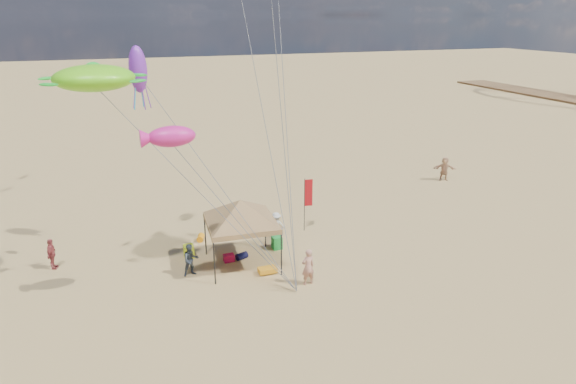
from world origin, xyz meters
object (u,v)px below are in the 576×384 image
Objects in this scene: chair_green at (277,243)px; person_far_a at (52,254)px; cooler_red at (229,258)px; feather_flag at (307,196)px; person_far_c at (444,169)px; cooler_blue at (277,231)px; person_near_a at (308,267)px; canopy_tent at (240,202)px; beach_cart at (267,270)px; person_near_b at (191,260)px; person_near_c at (276,225)px; chair_yellow at (189,251)px.

chair_green is 11.42m from person_far_a.
person_far_a is (-8.45, 2.30, 0.61)m from cooler_red.
person_far_c is (13.50, 5.14, -1.23)m from feather_flag.
cooler_blue is 5.93m from person_near_a.
canopy_tent reaches higher than beach_cart.
canopy_tent reaches higher than person_far_c.
person_near_a is at bearing -112.03° from feather_flag.
person_near_b is 1.07× the size of person_near_c.
person_near_b is 7.10m from person_far_a.
canopy_tent is at bearing -93.32° from person_far_a.
person_near_b is (-2.63, -0.24, -2.55)m from canopy_tent.
person_far_a is (-11.39, 5.86, -0.10)m from person_near_a.
chair_green is at bearing 7.54° from person_near_b.
beach_cart is at bearing -56.35° from person_near_a.
canopy_tent is 3.58m from beach_cart.
cooler_red is at bearing 127.20° from beach_cart.
chair_yellow is at bearing 76.31° from person_near_b.
person_near_c is at bearing -101.79° from person_near_a.
cooler_red and cooler_blue have the same top height.
chair_yellow reaches higher than beach_cart.
person_near_a is 12.81m from person_far_a.
cooler_blue is 5.42m from chair_yellow.
person_far_a is (-11.89, -0.01, 0.61)m from cooler_blue.
person_far_a is (-9.02, 2.84, -2.57)m from canopy_tent.
person_near_c is at bearing 19.18° from person_near_b.
person_far_c is at bearing 20.85° from feather_flag.
person_near_c reaches higher than cooler_red.
person_far_a is 0.87× the size of person_far_c.
person_near_a is at bearing -94.91° from cooler_blue.
person_near_c is (0.31, 5.47, -0.14)m from person_near_a.
chair_yellow is 2.00m from person_near_b.
chair_yellow is 0.44× the size of person_far_a.
feather_flag is 1.78× the size of person_near_a.
feather_flag is 5.97× the size of cooler_blue.
person_near_c is (-0.20, -0.40, 0.58)m from cooler_blue.
cooler_blue is at bearing 178.38° from feather_flag.
person_far_a is at bearing -6.13° from person_near_c.
cooler_red is at bearing -32.08° from chair_yellow.
canopy_tent is 5.15m from cooler_blue.
person_near_c reaches higher than beach_cart.
cooler_blue is 0.29× the size of person_far_c.
chair_green is at bearing -84.66° from person_far_a.
cooler_red is 0.33× the size of person_near_b.
canopy_tent is at bearing 38.27° from person_near_c.
person_near_a reaches higher than chair_yellow.
person_far_a is at bearing 146.56° from person_near_b.
person_near_a is at bearing -103.08° from person_far_a.
cooler_red is 0.77× the size of chair_yellow.
person_near_a reaches higher than cooler_red.
feather_flag is 6.08m from cooler_red.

